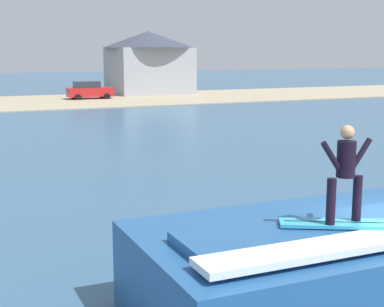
# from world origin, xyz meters

# --- Properties ---
(wave_crest) EXTENTS (6.76, 3.91, 1.83)m
(wave_crest) POSITION_xyz_m (-1.62, 0.41, 0.86)
(wave_crest) COLOR #24558E
(wave_crest) RESTS_ON ground_plane
(surfboard) EXTENTS (1.95, 1.37, 0.06)m
(surfboard) POSITION_xyz_m (-1.70, -0.08, 1.86)
(surfboard) COLOR #33A5CC
(surfboard) RESTS_ON wave_crest
(surfer) EXTENTS (1.05, 0.32, 1.69)m
(surfer) POSITION_xyz_m (-1.61, -0.15, 2.83)
(surfer) COLOR black
(surfer) RESTS_ON surfboard
(shoreline_bank) EXTENTS (120.00, 16.41, 0.09)m
(shoreline_bank) POSITION_xyz_m (0.00, 48.08, 0.04)
(shoreline_bank) COLOR tan
(shoreline_bank) RESTS_ON ground_plane
(car_far_shore) EXTENTS (4.53, 2.07, 1.86)m
(car_far_shore) POSITION_xyz_m (6.12, 49.36, 0.95)
(car_far_shore) COLOR red
(car_far_shore) RESTS_ON ground_plane
(house_gabled_white) EXTENTS (10.48, 10.48, 7.07)m
(house_gabled_white) POSITION_xyz_m (14.43, 54.75, 3.90)
(house_gabled_white) COLOR #9EA3AD
(house_gabled_white) RESTS_ON ground_plane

